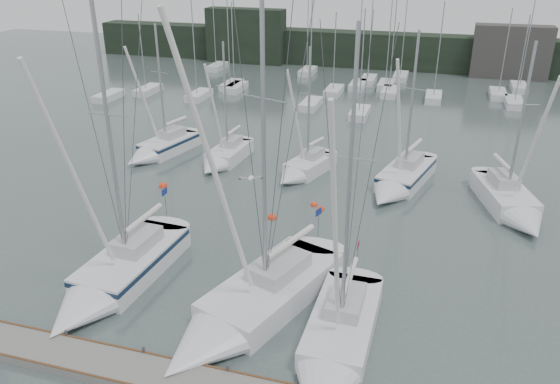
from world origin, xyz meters
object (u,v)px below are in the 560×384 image
Objects in this scene: sailboat_mid_a at (159,149)px; buoy_c at (163,186)px; sailboat_near_right at (334,351)px; sailboat_mid_c at (302,170)px; buoy_a at (272,218)px; buoy_d at (314,205)px; sailboat_mid_b at (223,158)px; sailboat_near_left at (111,280)px; sailboat_near_center at (240,314)px; sailboat_mid_d at (399,181)px; sailboat_mid_e at (513,207)px; buoy_b at (321,210)px.

buoy_c is at bearing -45.40° from sailboat_mid_a.
sailboat_near_right is at bearing -32.47° from sailboat_mid_a.
sailboat_mid_c is 17.57× the size of buoy_a.
buoy_d is (15.20, -5.73, -0.62)m from sailboat_mid_a.
sailboat_near_right reaches higher than buoy_a.
sailboat_mid_a is 6.76m from buoy_c.
buoy_d is at bearing -26.34° from sailboat_mid_b.
sailboat_near_left is 12.55m from sailboat_near_right.
buoy_a is (6.85, -8.18, -0.53)m from sailboat_mid_b.
buoy_c is (-9.55, 2.67, 0.00)m from buoy_a.
buoy_d is at bearing 108.02° from sailboat_near_center.
buoy_c is at bearing -179.60° from buoy_d.
sailboat_mid_c is at bearing -0.76° from sailboat_mid_b.
sailboat_mid_d is (7.62, -0.31, 0.08)m from sailboat_mid_c.
sailboat_near_left is 24.09× the size of buoy_c.
sailboat_near_right is at bearing -52.23° from sailboat_mid_b.
sailboat_near_right is at bearing -61.65° from buoy_a.
sailboat_mid_e reaches higher than buoy_b.
sailboat_mid_c is at bearing 114.87° from sailboat_near_center.
sailboat_mid_a is at bearing 133.73° from sailboat_near_right.
sailboat_near_left reaches higher than sailboat_mid_c.
sailboat_mid_e is at bearing 39.85° from sailboat_near_left.
sailboat_near_right is 30.96× the size of buoy_b.
sailboat_mid_c is at bearing 10.24° from sailboat_mid_a.
sailboat_mid_d is at bearing 10.90° from sailboat_mid_a.
buoy_b is (15.84, -6.30, -0.62)m from sailboat_mid_a.
sailboat_mid_d is (5.86, 18.51, 0.00)m from sailboat_near_center.
sailboat_mid_b reaches higher than buoy_b.
sailboat_near_right is 25.20× the size of buoy_a.
sailboat_near_left is 22.26m from sailboat_mid_d.
sailboat_near_center is at bearing -80.46° from buoy_a.
buoy_a is at bearing 119.06° from sailboat_near_center.
sailboat_mid_b is 0.87× the size of sailboat_mid_e.
sailboat_mid_a reaches higher than buoy_c.
sailboat_mid_b is at bearing 63.93° from buoy_c.
sailboat_near_center reaches higher than sailboat_near_left.
sailboat_near_left reaches higher than buoy_c.
sailboat_near_left reaches higher than buoy_d.
sailboat_mid_a is 13.11m from sailboat_mid_c.
buoy_a is at bearing -143.09° from buoy_b.
sailboat_mid_e is at bearing -0.64° from sailboat_mid_d.
sailboat_mid_d is at bearing 39.22° from buoy_d.
sailboat_near_right is at bearing -73.64° from buoy_d.
sailboat_mid_d is at bearing 91.95° from sailboat_near_center.
sailboat_mid_d reaches higher than buoy_b.
buoy_d is at bearing 173.59° from sailboat_mid_e.
buoy_d is (0.37, 14.03, -0.63)m from sailboat_near_center.
buoy_a is at bearing -18.90° from sailboat_mid_a.
sailboat_near_right reaches higher than sailboat_mid_c.
buoy_c is at bearing -135.09° from sailboat_mid_c.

